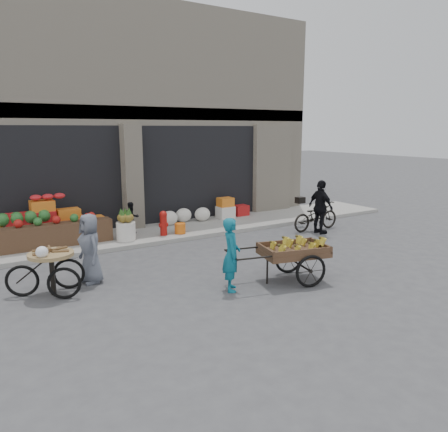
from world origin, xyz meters
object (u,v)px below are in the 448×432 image
vendor_woman (231,254)px  cyclist (321,207)px  vendor_grey (90,248)px  bicycle (316,216)px  orange_bucket (180,228)px  tricycle_cart (51,266)px  banana_cart (291,249)px  pineapple_bin (126,231)px  seated_person (132,218)px  fire_hydrant (163,222)px

vendor_woman → cyclist: (4.86, 2.54, 0.09)m
vendor_grey → bicycle: vendor_grey is taller
orange_bucket → tricycle_cart: 4.93m
banana_cart → cyclist: (3.52, 2.75, 0.12)m
pineapple_bin → vendor_woman: vendor_woman is taller
seated_person → vendor_grey: vendor_grey is taller
tricycle_cart → fire_hydrant: bearing=59.4°
seated_person → tricycle_cart: bearing=-139.9°
pineapple_bin → vendor_woman: bearing=-83.0°
tricycle_cart → bicycle: bearing=30.7°
tricycle_cart → vendor_grey: (0.82, 0.30, 0.16)m
pineapple_bin → tricycle_cart: (-2.48, -2.85, 0.20)m
seated_person → cyclist: (5.01, -2.52, 0.23)m
tricycle_cart → cyclist: cyclist is taller
banana_cart → pineapple_bin: bearing=125.3°
vendor_woman → vendor_grey: (-2.20, 1.91, -0.00)m
pineapple_bin → orange_bucket: pineapple_bin is taller
seated_person → pineapple_bin: bearing=-133.7°
fire_hydrant → orange_bucket: fire_hydrant is taller
fire_hydrant → vendor_grey: 3.72m
vendor_grey → cyclist: size_ratio=0.89×
orange_bucket → seated_person: (-1.20, 0.70, 0.31)m
fire_hydrant → seated_person: size_ratio=0.76×
vendor_grey → cyclist: (7.06, 0.63, 0.09)m
orange_bucket → seated_person: bearing=149.7°
seated_person → vendor_grey: 3.76m
pineapple_bin → vendor_grey: vendor_grey is taller
cyclist → banana_cart: bearing=128.9°
fire_hydrant → bicycle: (4.51, -1.47, -0.05)m
banana_cart → vendor_woman: vendor_woman is taller
tricycle_cart → bicycle: tricycle_cart is taller
cyclist → fire_hydrant: bearing=67.4°
fire_hydrant → orange_bucket: bearing=-5.7°
seated_person → cyclist: 5.61m
bicycle → orange_bucket: bearing=71.3°
fire_hydrant → banana_cart: (0.79, -4.62, 0.19)m
vendor_woman → cyclist: bearing=-33.0°
banana_cart → bicycle: (3.72, 3.15, -0.24)m
orange_bucket → tricycle_cart: (-4.08, -2.75, 0.30)m
pineapple_bin → vendor_grey: (-1.66, -2.55, 0.35)m
bicycle → vendor_woman: bearing=121.0°
bicycle → banana_cart: bearing=131.1°
vendor_woman → banana_cart: bearing=-69.7°
fire_hydrant → banana_cart: banana_cart is taller
seated_person → vendor_woman: bearing=-98.3°
pineapple_bin → seated_person: 0.75m
banana_cart → vendor_grey: vendor_grey is taller
fire_hydrant → seated_person: 0.96m
vendor_woman → tricycle_cart: size_ratio=1.01×
fire_hydrant → seated_person: bearing=137.1°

